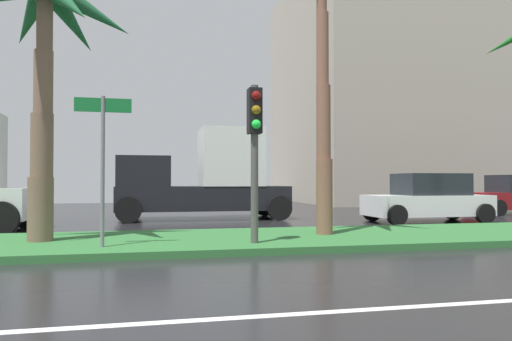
{
  "coord_description": "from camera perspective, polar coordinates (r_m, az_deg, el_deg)",
  "views": [
    {
      "loc": [
        2.3,
        -3.03,
        1.46
      ],
      "look_at": [
        5.84,
        13.04,
        1.82
      ],
      "focal_mm": 33.53,
      "sensor_mm": 36.0,
      "label": 1
    }
  ],
  "objects": [
    {
      "name": "building_far_right",
      "position": [
        36.79,
        15.84,
        8.77
      ],
      "size": [
        14.67,
        14.29,
        15.67
      ],
      "color": "#A89E8E",
      "rests_on": "ground_plane"
    },
    {
      "name": "street_name_sign",
      "position": [
        9.99,
        -17.81,
        2.38
      ],
      "size": [
        1.1,
        0.08,
        3.0
      ],
      "color": "slate",
      "rests_on": "median_strip"
    },
    {
      "name": "median_strip",
      "position": [
        11.35,
        -24.28,
        -8.14
      ],
      "size": [
        85.5,
        4.0,
        0.15
      ],
      "primitive_type": "cube",
      "color": "#2D6B33",
      "rests_on": "ground_plane"
    },
    {
      "name": "ground_plane",
      "position": [
        12.34,
        -23.32,
        -8.17
      ],
      "size": [
        90.0,
        42.0,
        0.1
      ],
      "primitive_type": "cube",
      "color": "black"
    },
    {
      "name": "palm_tree_centre_left",
      "position": [
        11.93,
        -23.98,
        15.28
      ],
      "size": [
        3.99,
        3.53,
        6.11
      ],
      "color": "brown",
      "rests_on": "median_strip"
    },
    {
      "name": "box_truck_following",
      "position": [
        18.35,
        -6.11,
        -0.97
      ],
      "size": [
        6.4,
        2.64,
        3.46
      ],
      "rotation": [
        0.0,
        0.0,
        3.14
      ],
      "color": "black",
      "rests_on": "ground_plane"
    },
    {
      "name": "traffic_signal_median_right",
      "position": [
        10.13,
        -0.15,
        4.37
      ],
      "size": [
        0.28,
        0.43,
        3.34
      ],
      "color": "#4C4C47",
      "rests_on": "median_strip"
    },
    {
      "name": "car_in_traffic_leading",
      "position": [
        17.96,
        19.82,
        -3.2
      ],
      "size": [
        4.3,
        2.02,
        1.72
      ],
      "rotation": [
        0.0,
        0.0,
        3.14
      ],
      "color": "white",
      "rests_on": "ground_plane"
    }
  ]
}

